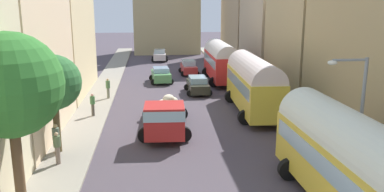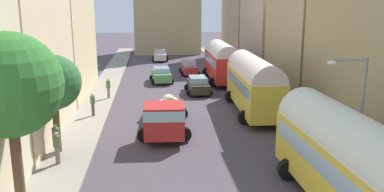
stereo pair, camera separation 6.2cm
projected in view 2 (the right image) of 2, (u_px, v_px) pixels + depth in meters
ground_plane at (180, 89)px, 38.14m from camera, size 154.00×154.00×0.00m
sidewalk_left at (104, 90)px, 37.39m from camera, size 2.50×70.00×0.14m
sidewalk_right at (254, 86)px, 38.85m from camera, size 2.50×70.00×0.14m
building_left_1 at (12, 29)px, 23.15m from camera, size 5.14×11.26×13.09m
building_left_2 at (62, 37)px, 35.34m from camera, size 4.69×12.34×10.06m
building_right_2 at (306, 44)px, 34.68m from camera, size 4.56×9.70×9.20m
building_right_3 at (267, 34)px, 45.33m from camera, size 4.17×10.43×9.21m
building_right_4 at (243, 13)px, 56.55m from camera, size 4.41×12.46×13.26m
distant_church at (167, 5)px, 64.00m from camera, size 10.57×6.53×21.40m
parked_bus_0 at (346, 157)px, 15.29m from camera, size 3.40×9.39×4.04m
parked_bus_1 at (253, 82)px, 29.39m from camera, size 3.60×9.99×4.21m
parked_bus_2 at (221, 60)px, 41.26m from camera, size 3.37×9.47×4.16m
cargo_truck_0 at (165, 116)px, 24.54m from camera, size 3.39×7.74×2.34m
car_0 at (161, 75)px, 41.05m from camera, size 2.51×4.10×1.58m
car_1 at (160, 55)px, 56.35m from camera, size 2.38×3.67×1.66m
car_2 at (198, 85)px, 36.10m from camera, size 2.31×4.19×1.55m
car_3 at (189, 67)px, 45.65m from camera, size 2.22×4.10×1.66m
pedestrian_0 at (93, 104)px, 28.29m from camera, size 0.40×0.40×1.78m
pedestrian_1 at (57, 147)px, 19.76m from camera, size 0.50×0.50×1.81m
pedestrian_2 at (108, 88)px, 33.56m from camera, size 0.37×0.37×1.84m
pedestrian_3 at (56, 138)px, 20.97m from camera, size 0.50×0.50×1.85m
streetlamp_near at (356, 108)px, 17.50m from camera, size 1.85×0.28×5.75m
roadside_tree_0 at (9, 86)px, 14.31m from camera, size 3.89×3.89×7.09m
roadside_tree_1 at (53, 83)px, 20.77m from camera, size 2.93×2.93×5.45m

